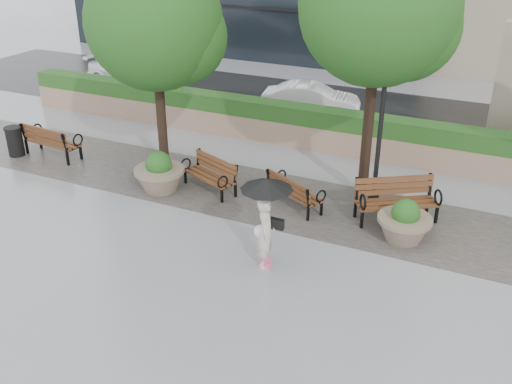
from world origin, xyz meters
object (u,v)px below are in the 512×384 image
at_px(car_left, 132,73).
at_px(car_right, 311,100).
at_px(planter_left, 160,176).
at_px(planter_right, 404,225).
at_px(bench_3, 396,209).
at_px(pedestrian, 266,214).
at_px(bench_2, 294,198).
at_px(bench_1, 210,181).
at_px(trash_bin, 15,142).
at_px(lamppost, 379,144).
at_px(bench_0, 53,148).

xyz_separation_m(car_left, car_right, (8.44, -0.23, -0.04)).
distance_m(planter_left, planter_right, 6.71).
height_order(bench_3, pedestrian, pedestrian).
bearing_deg(bench_2, bench_1, 28.16).
relative_size(trash_bin, car_left, 0.20).
height_order(trash_bin, car_right, car_right).
bearing_deg(planter_left, bench_3, 9.70).
distance_m(bench_1, planter_right, 5.48).
height_order(lamppost, pedestrian, lamppost).
bearing_deg(lamppost, car_left, 152.33).
distance_m(trash_bin, car_right, 10.55).
height_order(trash_bin, pedestrian, pedestrian).
relative_size(bench_0, pedestrian, 0.97).
relative_size(bench_1, car_left, 0.41).
bearing_deg(car_left, bench_0, -154.21).
xyz_separation_m(bench_2, planter_left, (-3.75, -0.65, 0.19)).
bearing_deg(trash_bin, bench_0, 19.48).
xyz_separation_m(bench_3, planter_right, (0.39, -0.90, 0.10)).
height_order(bench_3, planter_left, planter_left).
distance_m(bench_0, trash_bin, 1.23).
height_order(bench_3, planter_right, bench_3).
distance_m(bench_2, bench_3, 2.60).
distance_m(lamppost, car_left, 14.20).
relative_size(bench_0, planter_left, 1.44).
xyz_separation_m(bench_0, planter_right, (11.15, -0.43, 0.11)).
relative_size(bench_2, lamppost, 0.45).
distance_m(bench_2, car_left, 13.12).
height_order(trash_bin, lamppost, lamppost).
bearing_deg(bench_1, bench_0, -157.94).
bearing_deg(bench_2, trash_bin, 29.93).
bearing_deg(planter_right, lamppost, 126.72).
bearing_deg(planter_right, planter_left, -178.44).
xyz_separation_m(bench_3, planter_left, (-6.31, -1.08, 0.13)).
distance_m(car_left, pedestrian, 15.23).
xyz_separation_m(planter_left, planter_right, (6.71, 0.18, -0.04)).
bearing_deg(pedestrian, planter_left, 47.81).
distance_m(planter_left, trash_bin, 5.60).
bearing_deg(bench_2, lamppost, -124.03).
distance_m(bench_2, car_right, 7.70).
bearing_deg(pedestrian, car_left, 31.80).
height_order(bench_3, car_right, car_right).
relative_size(bench_0, trash_bin, 2.23).
relative_size(bench_1, pedestrian, 0.89).
xyz_separation_m(bench_3, trash_bin, (-11.91, -0.88, 0.13)).
distance_m(bench_2, lamppost, 2.57).
height_order(bench_3, lamppost, lamppost).
bearing_deg(bench_1, planter_right, 17.57).
relative_size(bench_0, bench_3, 0.95).
xyz_separation_m(bench_1, lamppost, (4.36, 1.06, 1.45)).
xyz_separation_m(car_left, pedestrian, (11.13, -10.38, 0.61)).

